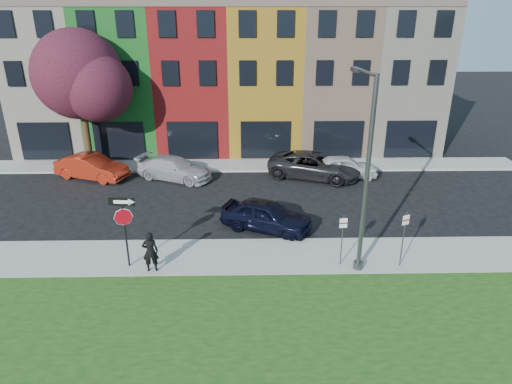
{
  "coord_description": "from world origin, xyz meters",
  "views": [
    {
      "loc": [
        -1.27,
        -14.13,
        10.23
      ],
      "look_at": [
        -0.9,
        4.0,
        2.68
      ],
      "focal_mm": 32.0,
      "sensor_mm": 36.0,
      "label": 1
    }
  ],
  "objects_px": {
    "man": "(150,252)",
    "sedan_near": "(266,215)",
    "street_lamp": "(365,176)",
    "stop_sign": "(124,218)"
  },
  "relations": [
    {
      "from": "man",
      "to": "sedan_near",
      "type": "relative_size",
      "value": 0.37
    },
    {
      "from": "sedan_near",
      "to": "street_lamp",
      "type": "bearing_deg",
      "value": -110.59
    },
    {
      "from": "stop_sign",
      "to": "sedan_near",
      "type": "distance_m",
      "value": 6.93
    },
    {
      "from": "man",
      "to": "street_lamp",
      "type": "distance_m",
      "value": 8.96
    },
    {
      "from": "stop_sign",
      "to": "sedan_near",
      "type": "relative_size",
      "value": 0.65
    },
    {
      "from": "man",
      "to": "sedan_near",
      "type": "distance_m",
      "value": 6.12
    },
    {
      "from": "stop_sign",
      "to": "man",
      "type": "relative_size",
      "value": 1.76
    },
    {
      "from": "man",
      "to": "street_lamp",
      "type": "height_order",
      "value": "street_lamp"
    },
    {
      "from": "man",
      "to": "sedan_near",
      "type": "height_order",
      "value": "man"
    },
    {
      "from": "man",
      "to": "street_lamp",
      "type": "xyz_separation_m",
      "value": [
        8.41,
        0.21,
        3.08
      ]
    }
  ]
}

